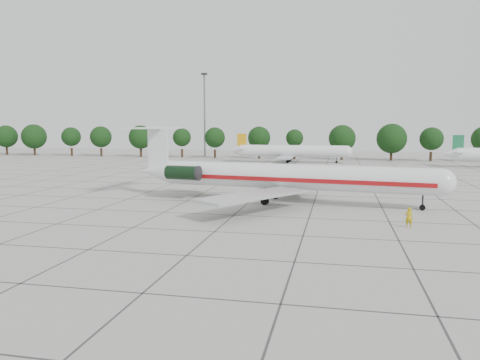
{
  "coord_description": "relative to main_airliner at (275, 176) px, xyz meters",
  "views": [
    {
      "loc": [
        10.89,
        -48.24,
        9.64
      ],
      "look_at": [
        0.08,
        2.8,
        3.5
      ],
      "focal_mm": 35.0,
      "sensor_mm": 36.0,
      "label": 1
    }
  ],
  "objects": [
    {
      "name": "ground",
      "position": [
        -3.16,
        -9.61,
        -3.33
      ],
      "size": [
        260.0,
        260.0,
        0.0
      ],
      "primitive_type": "plane",
      "color": "#A5A59E",
      "rests_on": "ground"
    },
    {
      "name": "floodlight_mast",
      "position": [
        -33.16,
        82.39,
        10.95
      ],
      "size": [
        1.6,
        1.6,
        25.45
      ],
      "color": "slate",
      "rests_on": "ground"
    },
    {
      "name": "main_airliner",
      "position": [
        0.0,
        0.0,
        0.0
      ],
      "size": [
        40.08,
        31.33,
        9.43
      ],
      "rotation": [
        0.0,
        0.0,
        -0.14
      ],
      "color": "silver",
      "rests_on": "ground"
    },
    {
      "name": "apron_joints",
      "position": [
        -3.16,
        5.39,
        -3.32
      ],
      "size": [
        170.0,
        170.0,
        0.02
      ],
      "primitive_type": "cube",
      "color": "#383838",
      "rests_on": "ground"
    },
    {
      "name": "bg_airliner_c",
      "position": [
        -4.2,
        63.24,
        -0.42
      ],
      "size": [
        28.24,
        27.2,
        7.4
      ],
      "color": "silver",
      "rests_on": "ground"
    },
    {
      "name": "ground_crew",
      "position": [
        14.36,
        -12.07,
        -2.36
      ],
      "size": [
        0.71,
        0.47,
        1.94
      ],
      "primitive_type": "imported",
      "rotation": [
        0.0,
        0.0,
        3.14
      ],
      "color": "#B89B0A",
      "rests_on": "ground"
    },
    {
      "name": "tree_line",
      "position": [
        -14.84,
        75.39,
        2.65
      ],
      "size": [
        249.86,
        8.44,
        10.22
      ],
      "color": "#332114",
      "rests_on": "ground"
    }
  ]
}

